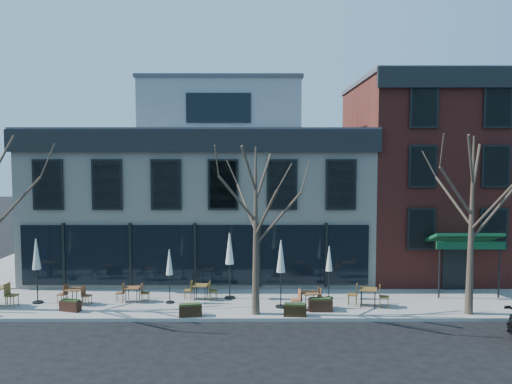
{
  "coord_description": "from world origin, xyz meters",
  "views": [
    {
      "loc": [
        2.96,
        -24.51,
        6.77
      ],
      "look_at": [
        3.03,
        2.0,
        4.89
      ],
      "focal_mm": 35.0,
      "sensor_mm": 36.0,
      "label": 1
    }
  ],
  "objects": [
    {
      "name": "planter_1",
      "position": [
        0.28,
        -4.2,
        0.41
      ],
      "size": [
        0.99,
        0.53,
        0.53
      ],
      "color": "black",
      "rests_on": "sidewalk_front"
    },
    {
      "name": "umbrella_2",
      "position": [
        1.79,
        -1.58,
        2.33
      ],
      "size": [
        0.49,
        0.49,
        3.09
      ],
      "color": "black",
      "rests_on": "sidewalk_front"
    },
    {
      "name": "umbrella_3",
      "position": [
        4.1,
        -2.99,
        2.26
      ],
      "size": [
        0.48,
        0.48,
        2.99
      ],
      "color": "black",
      "rests_on": "sidewalk_front"
    },
    {
      "name": "sidewalk_front",
      "position": [
        3.25,
        -2.15,
        0.07
      ],
      "size": [
        33.5,
        4.7,
        0.15
      ],
      "primitive_type": "cube",
      "color": "gray",
      "rests_on": "ground"
    },
    {
      "name": "sidewalk_side",
      "position": [
        -11.25,
        6.0,
        0.07
      ],
      "size": [
        4.5,
        12.0,
        0.15
      ],
      "primitive_type": "cube",
      "color": "gray",
      "rests_on": "ground"
    },
    {
      "name": "planter_2",
      "position": [
        4.63,
        -4.2,
        0.41
      ],
      "size": [
        0.97,
        0.46,
        0.53
      ],
      "color": "black",
      "rests_on": "sidewalk_front"
    },
    {
      "name": "tree_mid",
      "position": [
        3.01,
        -3.9,
        3.79
      ],
      "size": [
        3.5,
        3.55,
        7.04
      ],
      "color": "#382B21",
      "rests_on": "sidewalk_front"
    },
    {
      "name": "umbrella_0",
      "position": [
        -6.89,
        -2.31,
        2.22
      ],
      "size": [
        0.47,
        0.47,
        2.94
      ],
      "color": "black",
      "rests_on": "sidewalk_front"
    },
    {
      "name": "umbrella_1",
      "position": [
        -0.9,
        -2.3,
        1.89
      ],
      "size": [
        0.39,
        0.39,
        2.46
      ],
      "color": "black",
      "rests_on": "sidewalk_front"
    },
    {
      "name": "planter_3",
      "position": [
        5.78,
        -3.52,
        0.43
      ],
      "size": [
        1.02,
        0.42,
        0.57
      ],
      "color": "#321A10",
      "rests_on": "sidewalk_front"
    },
    {
      "name": "cafe_set_1",
      "position": [
        -5.14,
        -2.5,
        0.59
      ],
      "size": [
        1.66,
        0.76,
        0.85
      ],
      "color": "brown",
      "rests_on": "sidewalk_front"
    },
    {
      "name": "red_brick_building",
      "position": [
        13.0,
        4.98,
        5.64
      ],
      "size": [
        8.2,
        11.78,
        11.18
      ],
      "color": "maroon",
      "rests_on": "ground"
    },
    {
      "name": "cafe_set_2",
      "position": [
        -2.63,
        -2.12,
        0.57
      ],
      "size": [
        1.54,
        0.62,
        0.82
      ],
      "color": "brown",
      "rests_on": "sidewalk_front"
    },
    {
      "name": "cafe_set_5",
      "position": [
        7.98,
        -2.85,
        0.65
      ],
      "size": [
        1.88,
        0.91,
        0.97
      ],
      "color": "brown",
      "rests_on": "sidewalk_front"
    },
    {
      "name": "ground",
      "position": [
        0.0,
        0.0,
        0.0
      ],
      "size": [
        120.0,
        120.0,
        0.0
      ],
      "primitive_type": "plane",
      "color": "black",
      "rests_on": "ground"
    },
    {
      "name": "cafe_set_4",
      "position": [
        5.35,
        -3.22,
        0.61
      ],
      "size": [
        1.74,
        0.81,
        0.89
      ],
      "color": "brown",
      "rests_on": "sidewalk_front"
    },
    {
      "name": "corner_building",
      "position": [
        0.07,
        5.07,
        4.72
      ],
      "size": [
        18.39,
        10.39,
        11.1
      ],
      "color": "beige",
      "rests_on": "ground"
    },
    {
      "name": "umbrella_4",
      "position": [
        6.42,
        -1.61,
        1.9
      ],
      "size": [
        0.4,
        0.4,
        2.47
      ],
      "color": "black",
      "rests_on": "sidewalk_front"
    },
    {
      "name": "tree_right",
      "position": [
        12.01,
        -3.9,
        4.02
      ],
      "size": [
        3.72,
        3.77,
        7.48
      ],
      "color": "#382B21",
      "rests_on": "sidewalk_front"
    },
    {
      "name": "cafe_set_3",
      "position": [
        0.45,
        -1.74,
        0.58
      ],
      "size": [
        1.61,
        0.7,
        0.83
      ],
      "color": "brown",
      "rests_on": "sidewalk_front"
    },
    {
      "name": "planter_0",
      "position": [
        -4.97,
        -3.5,
        0.4
      ],
      "size": [
        0.96,
        0.6,
        0.5
      ],
      "color": "black",
      "rests_on": "sidewalk_front"
    }
  ]
}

